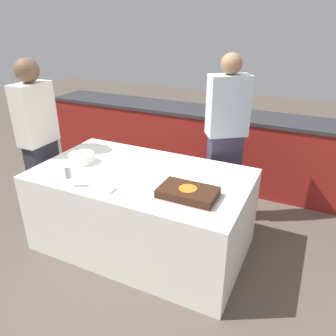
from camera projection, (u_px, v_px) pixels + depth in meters
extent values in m
plane|color=brown|center=(144.00, 243.00, 3.15)|extent=(14.00, 14.00, 0.00)
cube|color=maroon|center=(203.00, 146.00, 4.28)|extent=(4.40, 0.55, 0.88)
cube|color=#2D2D33|center=(205.00, 112.00, 4.09)|extent=(4.40, 0.58, 0.04)
cube|color=white|center=(142.00, 210.00, 2.99)|extent=(1.87, 1.07, 0.75)
cube|color=#B7B2AD|center=(188.00, 196.00, 2.46)|extent=(0.47, 0.31, 0.00)
cube|color=#381E11|center=(188.00, 192.00, 2.45)|extent=(0.43, 0.27, 0.06)
cylinder|color=orange|center=(188.00, 188.00, 2.43)|extent=(0.14, 0.14, 0.00)
cylinder|color=white|center=(82.00, 158.00, 3.02)|extent=(0.23, 0.23, 0.09)
cylinder|color=white|center=(70.00, 186.00, 2.61)|extent=(0.06, 0.06, 0.00)
cylinder|color=white|center=(69.00, 182.00, 2.60)|extent=(0.01, 0.01, 0.07)
cylinder|color=white|center=(68.00, 172.00, 2.56)|extent=(0.06, 0.06, 0.10)
cylinder|color=white|center=(199.00, 179.00, 2.72)|extent=(0.21, 0.21, 0.00)
cube|color=white|center=(105.00, 189.00, 2.55)|extent=(0.15, 0.10, 0.02)
cube|color=#383347|center=(223.00, 178.00, 3.36)|extent=(0.35, 0.31, 0.94)
cube|color=silver|center=(228.00, 106.00, 3.05)|extent=(0.42, 0.38, 0.57)
sphere|color=#936B4C|center=(232.00, 64.00, 2.88)|extent=(0.19, 0.19, 0.19)
cube|color=#282833|center=(46.00, 181.00, 3.43)|extent=(0.16, 0.32, 0.84)
cube|color=silver|center=(35.00, 114.00, 3.12)|extent=(0.20, 0.38, 0.59)
sphere|color=brown|center=(27.00, 70.00, 2.95)|extent=(0.22, 0.22, 0.22)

